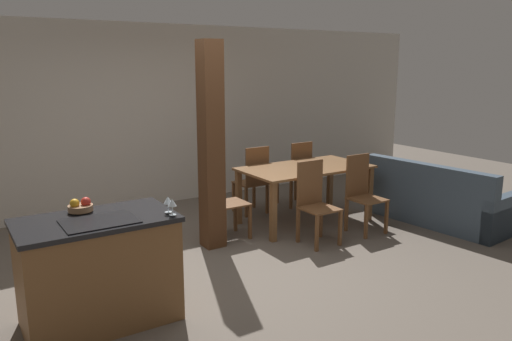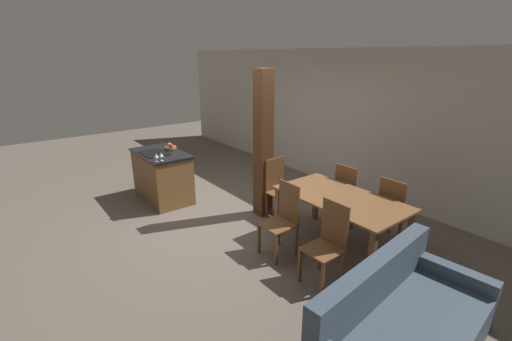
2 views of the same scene
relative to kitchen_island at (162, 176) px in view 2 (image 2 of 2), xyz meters
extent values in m
plane|color=#665B51|center=(1.36, 0.47, -0.46)|extent=(16.00, 16.00, 0.00)
cube|color=beige|center=(1.36, 3.19, 0.89)|extent=(11.20, 0.08, 2.70)
cube|color=brown|center=(0.00, 0.00, -0.02)|extent=(1.20, 0.69, 0.87)
cube|color=black|center=(0.00, 0.00, 0.43)|extent=(1.24, 0.73, 0.04)
cube|color=black|center=(0.00, -0.12, 0.46)|extent=(0.56, 0.40, 0.01)
cylinder|color=#99704C|center=(-0.06, 0.23, 0.49)|extent=(0.20, 0.20, 0.05)
sphere|color=red|center=(-0.01, 0.22, 0.53)|extent=(0.08, 0.08, 0.08)
sphere|color=gold|center=(-0.10, 0.23, 0.53)|extent=(0.08, 0.08, 0.08)
cylinder|color=silver|center=(0.55, -0.29, 0.46)|extent=(0.06, 0.06, 0.00)
cylinder|color=silver|center=(0.55, -0.29, 0.50)|extent=(0.01, 0.01, 0.07)
cone|color=silver|center=(0.55, -0.29, 0.57)|extent=(0.07, 0.07, 0.06)
cylinder|color=silver|center=(0.55, -0.20, 0.46)|extent=(0.06, 0.06, 0.00)
cylinder|color=silver|center=(0.55, -0.20, 0.50)|extent=(0.01, 0.01, 0.07)
cone|color=silver|center=(0.55, -0.20, 0.57)|extent=(0.07, 0.07, 0.06)
cube|color=brown|center=(3.11, 1.22, 0.30)|extent=(1.74, 0.95, 0.03)
cube|color=brown|center=(2.30, 0.81, -0.09)|extent=(0.07, 0.07, 0.74)
cube|color=brown|center=(3.91, 0.81, -0.09)|extent=(0.07, 0.07, 0.74)
cube|color=brown|center=(2.30, 1.63, -0.09)|extent=(0.07, 0.07, 0.74)
cube|color=brown|center=(3.91, 1.63, -0.09)|extent=(0.07, 0.07, 0.74)
cube|color=brown|center=(2.72, 0.45, -0.02)|extent=(0.40, 0.40, 0.02)
cube|color=brown|center=(2.72, 0.64, 0.26)|extent=(0.38, 0.02, 0.54)
cube|color=brown|center=(2.54, 0.27, -0.24)|extent=(0.04, 0.04, 0.43)
cube|color=brown|center=(2.89, 0.27, -0.24)|extent=(0.04, 0.04, 0.43)
cube|color=brown|center=(2.54, 0.62, -0.24)|extent=(0.04, 0.04, 0.43)
cube|color=brown|center=(2.89, 0.62, -0.24)|extent=(0.04, 0.04, 0.43)
cube|color=brown|center=(3.50, 0.45, -0.02)|extent=(0.40, 0.40, 0.02)
cube|color=brown|center=(3.50, 0.64, 0.26)|extent=(0.38, 0.02, 0.54)
cube|color=brown|center=(3.32, 0.27, -0.24)|extent=(0.04, 0.04, 0.43)
cube|color=brown|center=(3.68, 0.27, -0.24)|extent=(0.04, 0.04, 0.43)
cube|color=brown|center=(3.32, 0.62, -0.24)|extent=(0.04, 0.04, 0.43)
cube|color=brown|center=(3.68, 0.62, -0.24)|extent=(0.04, 0.04, 0.43)
cube|color=brown|center=(2.72, 1.99, -0.02)|extent=(0.40, 0.40, 0.02)
cube|color=brown|center=(2.72, 1.80, 0.26)|extent=(0.38, 0.02, 0.54)
cube|color=brown|center=(2.89, 2.17, -0.24)|extent=(0.04, 0.04, 0.43)
cube|color=brown|center=(2.54, 2.17, -0.24)|extent=(0.04, 0.04, 0.43)
cube|color=brown|center=(2.89, 1.82, -0.24)|extent=(0.04, 0.04, 0.43)
cube|color=brown|center=(2.54, 1.82, -0.24)|extent=(0.04, 0.04, 0.43)
cube|color=brown|center=(3.50, 1.99, -0.02)|extent=(0.40, 0.40, 0.02)
cube|color=brown|center=(3.50, 1.80, 0.26)|extent=(0.38, 0.02, 0.54)
cube|color=brown|center=(3.68, 2.17, -0.24)|extent=(0.04, 0.04, 0.43)
cube|color=brown|center=(3.32, 2.17, -0.24)|extent=(0.04, 0.04, 0.43)
cube|color=brown|center=(3.68, 1.82, -0.24)|extent=(0.04, 0.04, 0.43)
cube|color=brown|center=(3.32, 1.82, -0.24)|extent=(0.04, 0.04, 0.43)
cube|color=brown|center=(1.94, 1.22, -0.02)|extent=(0.40, 0.40, 0.02)
cube|color=brown|center=(1.75, 1.22, 0.26)|extent=(0.02, 0.38, 0.54)
cube|color=brown|center=(2.12, 1.04, -0.24)|extent=(0.04, 0.04, 0.43)
cube|color=brown|center=(2.12, 1.40, -0.24)|extent=(0.04, 0.04, 0.43)
cube|color=brown|center=(1.76, 1.04, -0.24)|extent=(0.04, 0.04, 0.43)
cube|color=brown|center=(1.76, 1.40, -0.24)|extent=(0.04, 0.04, 0.43)
cube|color=#3D4C5B|center=(4.69, 0.25, -0.25)|extent=(1.06, 1.97, 0.41)
cube|color=#3D4C5B|center=(4.33, 0.21, 0.17)|extent=(0.34, 1.91, 0.43)
cube|color=#3D4C5B|center=(4.61, 1.12, -0.18)|extent=(0.89, 0.22, 0.55)
cube|color=#4C2D19|center=(1.62, 1.08, 0.74)|extent=(0.24, 0.24, 2.38)
camera|label=1|loc=(-0.98, -3.93, 1.67)|focal=35.00mm
camera|label=2|loc=(5.75, -2.26, 2.12)|focal=24.00mm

